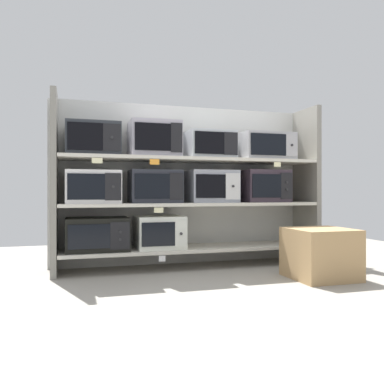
% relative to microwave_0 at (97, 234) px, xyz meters
% --- Properties ---
extents(ground, '(6.42, 6.00, 0.02)m').
position_rel_microwave_0_xyz_m(ground, '(0.88, -1.00, -0.35)').
color(ground, gray).
extents(back_panel, '(2.62, 0.04, 1.57)m').
position_rel_microwave_0_xyz_m(back_panel, '(0.88, 0.25, 0.45)').
color(back_panel, '#B2B2AD').
rests_on(back_panel, ground).
extents(upright_left, '(0.05, 0.46, 1.57)m').
position_rel_microwave_0_xyz_m(upright_left, '(-0.36, 0.00, 0.45)').
color(upright_left, gray).
rests_on(upright_left, ground).
extents(upright_right, '(0.05, 0.46, 1.57)m').
position_rel_microwave_0_xyz_m(upright_right, '(2.12, 0.00, 0.45)').
color(upright_right, gray).
rests_on(upright_right, ground).
extents(shelf_0, '(2.42, 0.46, 0.03)m').
position_rel_microwave_0_xyz_m(shelf_0, '(0.88, 0.00, -0.16)').
color(shelf_0, beige).
rests_on(shelf_0, ground).
extents(microwave_0, '(0.54, 0.40, 0.29)m').
position_rel_microwave_0_xyz_m(microwave_0, '(0.00, 0.00, 0.00)').
color(microwave_0, black).
rests_on(microwave_0, shelf_0).
extents(microwave_1, '(0.43, 0.40, 0.30)m').
position_rel_microwave_0_xyz_m(microwave_1, '(0.56, 0.00, 0.00)').
color(microwave_1, silver).
rests_on(microwave_1, shelf_0).
extents(price_tag_0, '(0.06, 0.00, 0.05)m').
position_rel_microwave_0_xyz_m(price_tag_0, '(0.54, -0.23, -0.21)').
color(price_tag_0, white).
extents(shelf_1, '(2.42, 0.46, 0.03)m').
position_rel_microwave_0_xyz_m(shelf_1, '(0.88, 0.00, 0.26)').
color(shelf_1, beige).
extents(microwave_2, '(0.47, 0.43, 0.29)m').
position_rel_microwave_0_xyz_m(microwave_2, '(-0.04, -0.00, 0.42)').
color(microwave_2, silver).
rests_on(microwave_2, shelf_1).
extents(microwave_3, '(0.47, 0.35, 0.30)m').
position_rel_microwave_0_xyz_m(microwave_3, '(0.52, -0.00, 0.42)').
color(microwave_3, '#2A2C35').
rests_on(microwave_3, shelf_1).
extents(microwave_4, '(0.46, 0.37, 0.31)m').
position_rel_microwave_0_xyz_m(microwave_4, '(1.07, 0.00, 0.43)').
color(microwave_4, '#9A9EAB').
rests_on(microwave_4, shelf_1).
extents(microwave_5, '(0.45, 0.41, 0.32)m').
position_rel_microwave_0_xyz_m(microwave_5, '(1.62, -0.00, 0.43)').
color(microwave_5, '#352934').
rests_on(microwave_5, shelf_1).
extents(price_tag_1, '(0.08, 0.00, 0.05)m').
position_rel_microwave_0_xyz_m(price_tag_1, '(0.51, -0.23, 0.22)').
color(price_tag_1, beige).
extents(shelf_2, '(2.42, 0.46, 0.03)m').
position_rel_microwave_0_xyz_m(shelf_2, '(0.88, 0.00, 0.68)').
color(shelf_2, beige).
extents(microwave_6, '(0.46, 0.41, 0.29)m').
position_rel_microwave_0_xyz_m(microwave_6, '(-0.04, -0.00, 0.84)').
color(microwave_6, '#2A2E34').
rests_on(microwave_6, shelf_2).
extents(microwave_7, '(0.45, 0.39, 0.33)m').
position_rel_microwave_0_xyz_m(microwave_7, '(0.51, -0.00, 0.86)').
color(microwave_7, '#A19CA9').
rests_on(microwave_7, shelf_2).
extents(microwave_8, '(0.44, 0.37, 0.26)m').
position_rel_microwave_0_xyz_m(microwave_8, '(1.05, -0.00, 0.82)').
color(microwave_8, '#B7BCC1').
rests_on(microwave_8, shelf_2).
extents(microwave_9, '(0.52, 0.44, 0.26)m').
position_rel_microwave_0_xyz_m(microwave_9, '(1.63, -0.00, 0.83)').
color(microwave_9, '#A4A3A7').
rests_on(microwave_9, shelf_2).
extents(price_tag_2, '(0.09, 0.00, 0.05)m').
position_rel_microwave_0_xyz_m(price_tag_2, '(-0.01, -0.23, 0.64)').
color(price_tag_2, beige).
extents(price_tag_3, '(0.08, 0.00, 0.05)m').
position_rel_microwave_0_xyz_m(price_tag_3, '(0.47, -0.23, 0.63)').
color(price_tag_3, orange).
extents(price_tag_4, '(0.07, 0.00, 0.05)m').
position_rel_microwave_0_xyz_m(price_tag_4, '(1.65, -0.23, 0.64)').
color(price_tag_4, beige).
extents(shipping_carton, '(0.49, 0.49, 0.41)m').
position_rel_microwave_0_xyz_m(shipping_carton, '(1.74, -0.79, -0.13)').
color(shipping_carton, tan).
rests_on(shipping_carton, ground).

